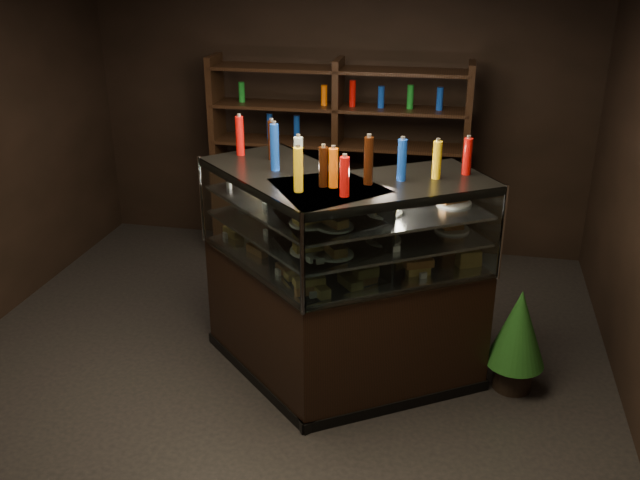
# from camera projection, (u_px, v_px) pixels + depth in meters

# --- Properties ---
(ground) EXTENTS (5.00, 5.00, 0.00)m
(ground) POSITION_uv_depth(u_px,v_px,m) (276.00, 366.00, 5.43)
(ground) COLOR black
(ground) RESTS_ON ground
(room_shell) EXTENTS (5.02, 5.02, 3.01)m
(room_shell) POSITION_uv_depth(u_px,v_px,m) (269.00, 114.00, 4.68)
(room_shell) COLOR black
(room_shell) RESTS_ON ground
(display_case) EXTENTS (2.20, 1.51, 1.56)m
(display_case) POSITION_uv_depth(u_px,v_px,m) (335.00, 315.00, 5.09)
(display_case) COLOR black
(display_case) RESTS_ON ground
(food_display) EXTENTS (1.79, 1.01, 0.47)m
(food_display) POSITION_uv_depth(u_px,v_px,m) (336.00, 230.00, 4.83)
(food_display) COLOR #B57941
(food_display) RESTS_ON display_case
(bottles_top) EXTENTS (1.62, 0.87, 0.30)m
(bottles_top) POSITION_uv_depth(u_px,v_px,m) (337.00, 157.00, 4.64)
(bottles_top) COLOR black
(bottles_top) RESTS_ON display_case
(potted_conifer) EXTENTS (0.41, 0.41, 0.88)m
(potted_conifer) POSITION_uv_depth(u_px,v_px,m) (519.00, 326.00, 4.97)
(potted_conifer) COLOR black
(potted_conifer) RESTS_ON ground
(back_shelving) EXTENTS (2.46, 0.46, 2.00)m
(back_shelving) POSITION_uv_depth(u_px,v_px,m) (337.00, 202.00, 7.03)
(back_shelving) COLOR black
(back_shelving) RESTS_ON ground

